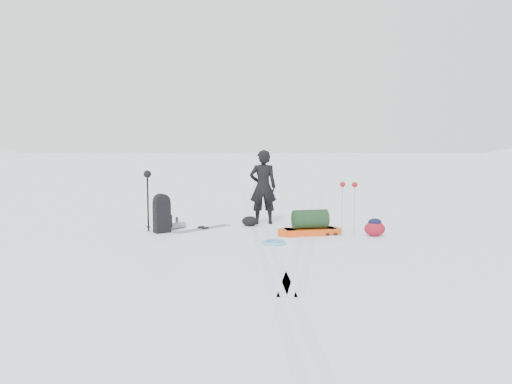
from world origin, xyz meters
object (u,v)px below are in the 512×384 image
at_px(skier, 263,187).
at_px(expedition_rucksack, 164,214).
at_px(pulk_sled, 310,225).
at_px(ski_poles_black, 148,181).

xyz_separation_m(skier, expedition_rucksack, (-2.33, -1.26, -0.54)).
xyz_separation_m(pulk_sled, ski_poles_black, (-3.79, 0.40, 0.97)).
relative_size(skier, pulk_sled, 1.22).
bearing_deg(expedition_rucksack, pulk_sled, -38.06).
xyz_separation_m(expedition_rucksack, ski_poles_black, (-0.39, 0.09, 0.77)).
xyz_separation_m(skier, pulk_sled, (1.07, -1.57, -0.74)).
height_order(pulk_sled, ski_poles_black, ski_poles_black).
distance_m(pulk_sled, expedition_rucksack, 3.42).
bearing_deg(ski_poles_black, expedition_rucksack, -2.18).
height_order(pulk_sled, expedition_rucksack, expedition_rucksack).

